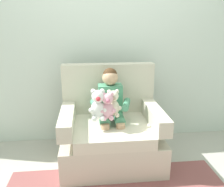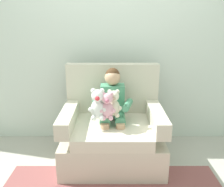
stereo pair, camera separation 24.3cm
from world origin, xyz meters
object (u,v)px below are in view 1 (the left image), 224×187
(plush_pink, at_px, (107,107))
(plush_white, at_px, (98,105))
(armchair, at_px, (111,132))
(seated_child, at_px, (111,103))
(plush_cream, at_px, (113,104))

(plush_pink, bearing_deg, plush_white, 177.07)
(plush_pink, bearing_deg, armchair, 74.08)
(armchair, xyz_separation_m, plush_pink, (-0.05, -0.19, 0.38))
(plush_white, distance_m, plush_pink, 0.10)
(seated_child, relative_size, plush_white, 2.58)
(armchair, bearing_deg, plush_cream, -84.70)
(plush_cream, xyz_separation_m, plush_pink, (-0.06, -0.07, -0.00))
(armchair, height_order, plush_cream, armchair)
(armchair, distance_m, plush_white, 0.46)
(armchair, xyz_separation_m, plush_white, (-0.15, -0.18, 0.39))
(seated_child, xyz_separation_m, plush_cream, (0.01, -0.13, 0.03))
(plush_cream, bearing_deg, armchair, 115.04)
(armchair, relative_size, plush_cream, 3.71)
(armchair, relative_size, plush_white, 3.36)
(seated_child, height_order, plush_white, seated_child)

